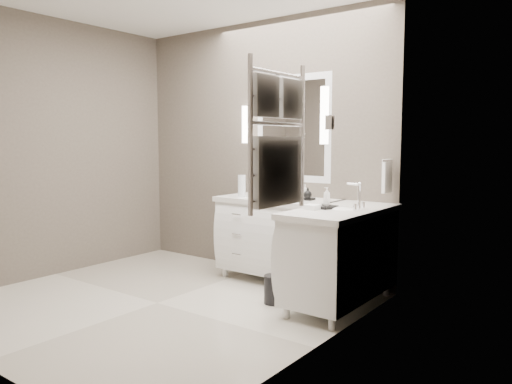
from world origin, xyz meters
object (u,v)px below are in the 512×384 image
Objects in this scene: vanity_back at (278,234)px; vanity_right at (341,251)px; waste_bin at (274,289)px; towel_ladder at (278,146)px.

vanity_right is at bearing -20.38° from vanity_back.
vanity_right is (0.88, -0.33, 0.00)m from vanity_back.
towel_ladder is at bearing -54.57° from waste_bin.
towel_ladder reaches higher than waste_bin.
towel_ladder is 1.77m from waste_bin.
vanity_back is at bearing 121.83° from waste_bin.
vanity_right is 4.95× the size of waste_bin.
vanity_back is 2.16m from towel_ladder.
towel_ladder is at bearing -55.90° from vanity_back.
vanity_back reaches higher than waste_bin.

